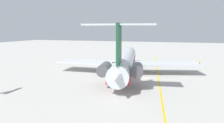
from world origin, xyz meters
TOP-DOWN VIEW (x-y plane):
  - ground at (0.00, 0.00)m, footprint 301.39×301.39m
  - main_jetliner at (2.41, 4.39)m, footprint 45.45×40.32m
  - ground_crew_near_nose at (24.79, -17.28)m, footprint 0.39×0.29m
  - ground_crew_near_tail at (12.53, 29.59)m, footprint 0.35×0.34m
  - safety_cone_nose at (23.74, 21.22)m, footprint 0.40×0.40m
  - taxiway_centreline at (3.68, -4.32)m, footprint 78.67×8.36m

SIDE VIEW (x-z plane):
  - ground at x=0.00m, z-range 0.00..0.00m
  - taxiway_centreline at x=3.68m, z-range 0.00..0.01m
  - safety_cone_nose at x=23.74m, z-range 0.00..0.55m
  - ground_crew_near_tail at x=12.53m, z-range 0.24..2.01m
  - ground_crew_near_nose at x=24.79m, z-range 0.24..2.05m
  - main_jetliner at x=2.41m, z-range -3.01..10.25m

